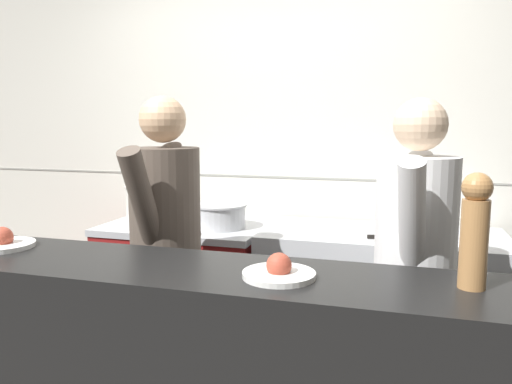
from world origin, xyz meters
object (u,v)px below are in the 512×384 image
Objects in this scene: plated_dish_main at (2,242)px; chef_sous at (414,272)px; mixing_bowl_steel at (377,224)px; chef_head_cook at (166,250)px; stock_pot at (146,202)px; pepper_mill at (475,228)px; plated_dish_appetiser at (279,271)px; sauce_pot at (219,215)px; oven_range at (189,290)px; chefs_knife at (395,238)px.

chef_sous reaches higher than plated_dish_main.
chef_head_cook is at bearing -139.16° from mixing_bowl_steel.
plated_dish_main is 0.71m from chef_head_cook.
plated_dish_main is 0.15× the size of chef_head_cook.
pepper_mill is (1.80, -1.31, 0.21)m from stock_pot.
mixing_bowl_steel is at bearing 80.74° from plated_dish_appetiser.
sauce_pot is at bearing -6.30° from stock_pot.
chef_head_cook reaches higher than pepper_mill.
sauce_pot is 0.71m from chef_head_cook.
pepper_mill is at bearing -40.96° from oven_range.
sauce_pot is at bearing 135.40° from pepper_mill.
plated_dish_main is 0.71× the size of pepper_mill.
stock_pot is 1.82m from chef_sous.
pepper_mill is at bearing -76.04° from mixing_bowl_steel.
plated_dish_main is at bearing 176.85° from plated_dish_appetiser.
sauce_pot is 1.33m from plated_dish_main.
sauce_pot is 0.21× the size of chef_sous.
oven_range is at bearing 107.05° from chef_head_cook.
chefs_knife is (0.10, -0.19, -0.03)m from mixing_bowl_steel.
oven_range is 1.37m from chefs_knife.
pepper_mill reaches higher than sauce_pot.
chef_head_cook is at bearing 52.27° from plated_dish_main.
chef_sous is at bearing -31.60° from sauce_pot.
chef_head_cook is (0.23, -0.76, 0.47)m from oven_range.
pepper_mill reaches higher than oven_range.
stock_pot reaches higher than chefs_knife.
oven_range is at bearing 124.37° from plated_dish_appetiser.
plated_dish_main is (-0.19, -1.31, 0.61)m from oven_range.
oven_range is 0.57m from sauce_pot.
stock_pot is at bearing 94.28° from plated_dish_main.
oven_range is 1.27m from mixing_bowl_steel.
plated_dish_main is at bearing -141.52° from chefs_knife.
chef_head_cook is at bearing -90.25° from sauce_pot.
chef_sous is (0.09, -0.60, -0.00)m from chefs_knife.
stock_pot is 0.17× the size of chef_sous.
plated_dish_main is 1.66m from chef_sous.
plated_dish_appetiser is at bearing -118.05° from chef_sous.
pepper_mill is (0.23, -1.17, 0.31)m from chefs_knife.
chef_sous reaches higher than plated_dish_appetiser.
sauce_pot is 1.47× the size of plated_dish_appetiser.
chef_head_cook reaches higher than plated_dish_main.
oven_range is 3.93× the size of mixing_bowl_steel.
chefs_knife is 0.61m from chef_sous.
chef_head_cook is at bearing -149.41° from chefs_knife.
oven_range is 1.62m from chef_sous.
stock_pot is 0.78× the size of sauce_pot.
plated_dish_main is at bearing -135.05° from mixing_bowl_steel.
stock_pot is at bearing 174.63° from chefs_knife.
chefs_knife is at bearing 74.68° from plated_dish_appetiser.
plated_dish_main is at bearing -85.72° from stock_pot.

